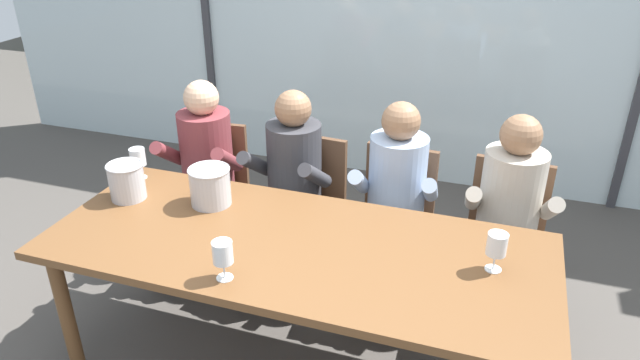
{
  "coord_description": "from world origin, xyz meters",
  "views": [
    {
      "loc": [
        0.81,
        -2.03,
        2.17
      ],
      "look_at": [
        0.0,
        0.35,
        0.9
      ],
      "focal_mm": 32.33,
      "sensor_mm": 36.0,
      "label": 1
    }
  ],
  "objects_px": {
    "chair_near_curtain": "(212,182)",
    "chair_left_of_center": "(307,198)",
    "ice_bucket_primary": "(210,186)",
    "wine_glass_by_left_taster": "(138,158)",
    "wine_glass_near_bucket": "(497,245)",
    "chair_right_of_center": "(504,228)",
    "chair_center": "(395,211)",
    "person_beige_jumper": "(509,213)",
    "person_pale_blue_shirt": "(395,195)",
    "ice_bucket_secondary": "(127,181)",
    "wine_glass_center_pour": "(223,254)",
    "person_maroon_top": "(202,165)",
    "dining_table": "(295,256)",
    "person_charcoal_jacket": "(289,179)"
  },
  "relations": [
    {
      "from": "chair_center",
      "to": "chair_right_of_center",
      "type": "xyz_separation_m",
      "value": [
        0.61,
        0.01,
        0.0
      ]
    },
    {
      "from": "chair_left_of_center",
      "to": "person_beige_jumper",
      "type": "relative_size",
      "value": 0.73
    },
    {
      "from": "ice_bucket_primary",
      "to": "ice_bucket_secondary",
      "type": "relative_size",
      "value": 1.1
    },
    {
      "from": "chair_right_of_center",
      "to": "person_pale_blue_shirt",
      "type": "height_order",
      "value": "person_pale_blue_shirt"
    },
    {
      "from": "chair_right_of_center",
      "to": "person_maroon_top",
      "type": "bearing_deg",
      "value": -171.31
    },
    {
      "from": "dining_table",
      "to": "person_charcoal_jacket",
      "type": "xyz_separation_m",
      "value": [
        -0.32,
        0.74,
        -0.01
      ]
    },
    {
      "from": "person_maroon_top",
      "to": "wine_glass_center_pour",
      "type": "xyz_separation_m",
      "value": [
        0.71,
        -1.08,
        0.2
      ]
    },
    {
      "from": "wine_glass_near_bucket",
      "to": "ice_bucket_primary",
      "type": "bearing_deg",
      "value": 174.53
    },
    {
      "from": "chair_left_of_center",
      "to": "person_maroon_top",
      "type": "xyz_separation_m",
      "value": [
        -0.64,
        -0.12,
        0.17
      ]
    },
    {
      "from": "chair_right_of_center",
      "to": "wine_glass_by_left_taster",
      "type": "distance_m",
      "value": 2.05
    },
    {
      "from": "chair_center",
      "to": "person_pale_blue_shirt",
      "type": "distance_m",
      "value": 0.21
    },
    {
      "from": "dining_table",
      "to": "person_pale_blue_shirt",
      "type": "xyz_separation_m",
      "value": [
        0.3,
        0.74,
        -0.01
      ]
    },
    {
      "from": "person_maroon_top",
      "to": "ice_bucket_primary",
      "type": "height_order",
      "value": "person_maroon_top"
    },
    {
      "from": "person_maroon_top",
      "to": "wine_glass_near_bucket",
      "type": "height_order",
      "value": "person_maroon_top"
    },
    {
      "from": "dining_table",
      "to": "wine_glass_by_left_taster",
      "type": "relative_size",
      "value": 13.15
    },
    {
      "from": "ice_bucket_primary",
      "to": "wine_glass_by_left_taster",
      "type": "relative_size",
      "value": 1.21
    },
    {
      "from": "chair_near_curtain",
      "to": "person_beige_jumper",
      "type": "xyz_separation_m",
      "value": [
        1.81,
        -0.12,
        0.17
      ]
    },
    {
      "from": "person_pale_blue_shirt",
      "to": "wine_glass_near_bucket",
      "type": "xyz_separation_m",
      "value": [
        0.56,
        -0.66,
        0.2
      ]
    },
    {
      "from": "ice_bucket_secondary",
      "to": "wine_glass_by_left_taster",
      "type": "distance_m",
      "value": 0.23
    },
    {
      "from": "chair_left_of_center",
      "to": "person_beige_jumper",
      "type": "xyz_separation_m",
      "value": [
        1.16,
        -0.12,
        0.17
      ]
    },
    {
      "from": "dining_table",
      "to": "ice_bucket_secondary",
      "type": "xyz_separation_m",
      "value": [
        -0.96,
        0.13,
        0.17
      ]
    },
    {
      "from": "chair_near_curtain",
      "to": "chair_center",
      "type": "relative_size",
      "value": 1.0
    },
    {
      "from": "wine_glass_by_left_taster",
      "to": "wine_glass_center_pour",
      "type": "height_order",
      "value": "same"
    },
    {
      "from": "person_beige_jumper",
      "to": "ice_bucket_secondary",
      "type": "xyz_separation_m",
      "value": [
        -1.87,
        -0.61,
        0.18
      ]
    },
    {
      "from": "dining_table",
      "to": "wine_glass_by_left_taster",
      "type": "distance_m",
      "value": 1.11
    },
    {
      "from": "wine_glass_near_bucket",
      "to": "wine_glass_center_pour",
      "type": "relative_size",
      "value": 1.0
    },
    {
      "from": "person_beige_jumper",
      "to": "wine_glass_by_left_taster",
      "type": "height_order",
      "value": "person_beige_jumper"
    },
    {
      "from": "dining_table",
      "to": "person_beige_jumper",
      "type": "distance_m",
      "value": 1.17
    },
    {
      "from": "chair_right_of_center",
      "to": "ice_bucket_primary",
      "type": "bearing_deg",
      "value": -150.67
    },
    {
      "from": "wine_glass_center_pour",
      "to": "person_pale_blue_shirt",
      "type": "bearing_deg",
      "value": 65.97
    },
    {
      "from": "chair_center",
      "to": "person_beige_jumper",
      "type": "bearing_deg",
      "value": -8.64
    },
    {
      "from": "ice_bucket_secondary",
      "to": "wine_glass_near_bucket",
      "type": "height_order",
      "value": "ice_bucket_secondary"
    },
    {
      "from": "ice_bucket_primary",
      "to": "wine_glass_center_pour",
      "type": "relative_size",
      "value": 1.21
    },
    {
      "from": "chair_right_of_center",
      "to": "ice_bucket_secondary",
      "type": "height_order",
      "value": "ice_bucket_secondary"
    },
    {
      "from": "dining_table",
      "to": "chair_center",
      "type": "xyz_separation_m",
      "value": [
        0.29,
        0.86,
        -0.18
      ]
    },
    {
      "from": "dining_table",
      "to": "chair_right_of_center",
      "type": "relative_size",
      "value": 2.64
    },
    {
      "from": "chair_left_of_center",
      "to": "wine_glass_near_bucket",
      "type": "relative_size",
      "value": 4.98
    },
    {
      "from": "chair_left_of_center",
      "to": "person_pale_blue_shirt",
      "type": "xyz_separation_m",
      "value": [
        0.56,
        -0.12,
        0.17
      ]
    },
    {
      "from": "dining_table",
      "to": "person_beige_jumper",
      "type": "height_order",
      "value": "person_beige_jumper"
    },
    {
      "from": "chair_center",
      "to": "person_pale_blue_shirt",
      "type": "height_order",
      "value": "person_pale_blue_shirt"
    },
    {
      "from": "chair_left_of_center",
      "to": "chair_center",
      "type": "height_order",
      "value": "same"
    },
    {
      "from": "chair_right_of_center",
      "to": "person_pale_blue_shirt",
      "type": "bearing_deg",
      "value": -162.82
    },
    {
      "from": "ice_bucket_secondary",
      "to": "wine_glass_center_pour",
      "type": "height_order",
      "value": "ice_bucket_secondary"
    },
    {
      "from": "chair_near_curtain",
      "to": "dining_table",
      "type": "bearing_deg",
      "value": -49.19
    },
    {
      "from": "chair_near_curtain",
      "to": "chair_left_of_center",
      "type": "relative_size",
      "value": 1.0
    },
    {
      "from": "person_maroon_top",
      "to": "person_pale_blue_shirt",
      "type": "bearing_deg",
      "value": -4.84
    },
    {
      "from": "person_charcoal_jacket",
      "to": "wine_glass_by_left_taster",
      "type": "xyz_separation_m",
      "value": [
        -0.72,
        -0.4,
        0.2
      ]
    },
    {
      "from": "chair_left_of_center",
      "to": "wine_glass_by_left_taster",
      "type": "xyz_separation_m",
      "value": [
        -0.79,
        -0.51,
        0.37
      ]
    },
    {
      "from": "wine_glass_center_pour",
      "to": "chair_left_of_center",
      "type": "bearing_deg",
      "value": 93.64
    },
    {
      "from": "wine_glass_by_left_taster",
      "to": "wine_glass_center_pour",
      "type": "bearing_deg",
      "value": -38.19
    }
  ]
}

